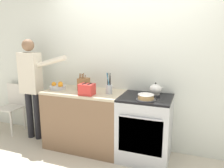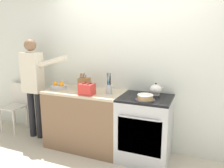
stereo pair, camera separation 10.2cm
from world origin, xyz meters
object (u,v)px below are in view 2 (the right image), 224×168
tea_kettle (156,90)px  dining_chair (16,103)px  utensil_crock (109,89)px  person_baker (33,80)px  layer_cake (145,97)px  stove_range (145,128)px  toaster (87,89)px  fruit_bowl (59,86)px  knife_block (84,84)px

tea_kettle → dining_chair: 2.65m
utensil_crock → person_baker: person_baker is taller
layer_cake → utensil_crock: utensil_crock is taller
stove_range → tea_kettle: (0.10, 0.18, 0.53)m
utensil_crock → toaster: utensil_crock is taller
fruit_bowl → person_baker: bearing=179.6°
layer_cake → fruit_bowl: 1.44m
stove_range → knife_block: bearing=177.7°
person_baker → dining_chair: bearing=177.7°
utensil_crock → tea_kettle: bearing=18.0°
layer_cake → fruit_bowl: size_ratio=1.02×
tea_kettle → utensil_crock: 0.67m
layer_cake → fruit_bowl: fruit_bowl is taller
toaster → person_baker: size_ratio=0.13×
knife_block → dining_chair: knife_block is taller
utensil_crock → toaster: bearing=-150.0°
stove_range → toaster: 0.99m
dining_chair → utensil_crock: bearing=13.7°
fruit_bowl → dining_chair: size_ratio=0.29×
tea_kettle → knife_block: (-1.08, -0.15, 0.02)m
toaster → dining_chair: toaster is taller
person_baker → layer_cake: bearing=8.2°
knife_block → person_baker: bearing=-176.2°
layer_cake → person_baker: (-1.95, 0.12, 0.06)m
layer_cake → utensil_crock: 0.58m
stove_range → toaster: toaster is taller
stove_range → layer_cake: layer_cake is taller
toaster → dining_chair: bearing=169.9°
stove_range → tea_kettle: tea_kettle is taller
tea_kettle → knife_block: bearing=-172.3°
stove_range → utensil_crock: 0.76m
utensil_crock → person_baker: bearing=-179.9°
utensil_crock → knife_block: bearing=172.2°
knife_block → utensil_crock: utensil_crock is taller
stove_range → dining_chair: stove_range is taller
tea_kettle → person_baker: person_baker is taller
utensil_crock → fruit_bowl: (-0.87, -0.01, -0.04)m
layer_cake → utensil_crock: bearing=168.0°
stove_range → dining_chair: size_ratio=1.05×
layer_cake → utensil_crock: (-0.57, 0.12, 0.04)m
layer_cake → dining_chair: size_ratio=0.30×
tea_kettle → fruit_bowl: (-1.50, -0.21, -0.03)m
tea_kettle → knife_block: knife_block is taller
person_baker → dining_chair: size_ratio=1.94×
toaster → fruit_bowl: bearing=165.5°
fruit_bowl → dining_chair: (-1.11, 0.15, -0.45)m
utensil_crock → fruit_bowl: size_ratio=1.22×
dining_chair → person_baker: bearing=4.0°
knife_block → utensil_crock: bearing=-7.8°
stove_range → tea_kettle: size_ratio=4.31×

